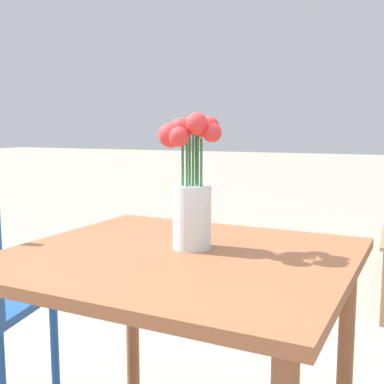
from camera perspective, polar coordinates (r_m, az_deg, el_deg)
table_front at (r=1.36m, az=-1.49°, el=-11.32°), size 0.95×0.87×0.74m
flower_vase at (r=1.35m, az=-0.11°, el=-0.05°), size 0.18×0.17×0.38m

